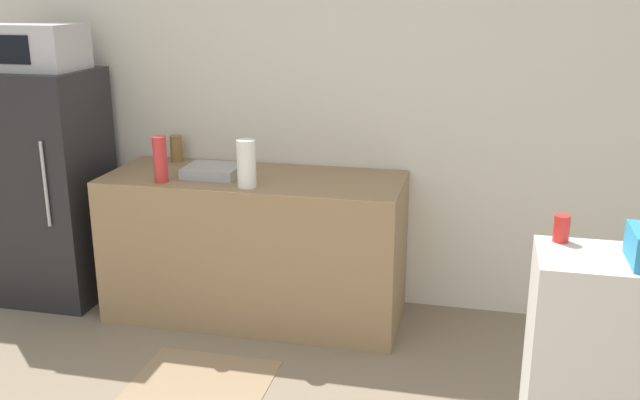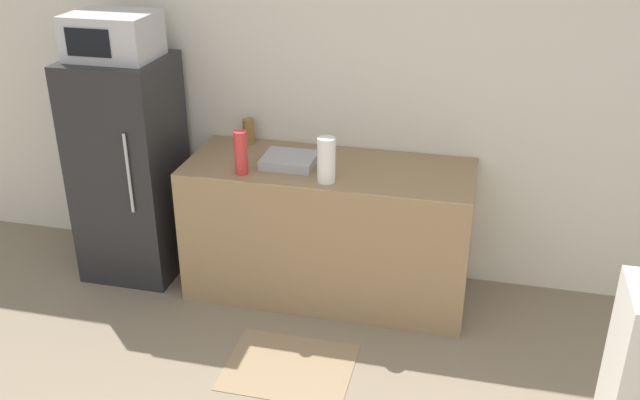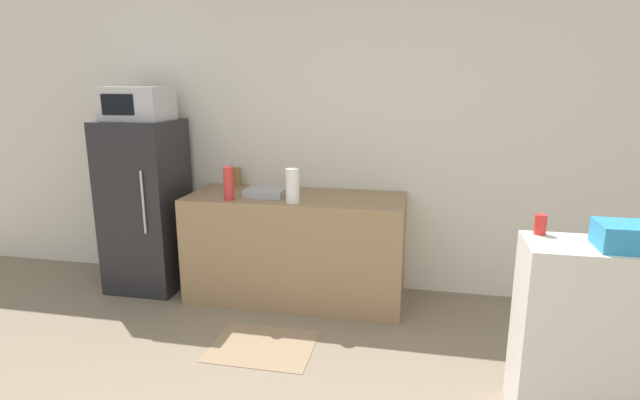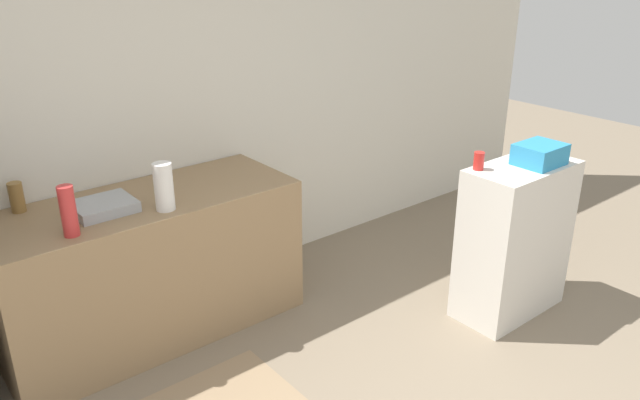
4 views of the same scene
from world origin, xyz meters
name	(u,v)px [view 3 (image 3 of 4)]	position (x,y,z in m)	size (l,w,h in m)	color
wall_back	(315,141)	(0.00, 2.92, 1.30)	(8.00, 0.06, 2.60)	silver
refrigerator	(146,205)	(-1.44, 2.52, 0.74)	(0.61, 0.62, 1.49)	#232326
microwave	(137,104)	(-1.44, 2.52, 1.63)	(0.52, 0.41, 0.28)	#BCBCC1
counter	(296,247)	(-0.09, 2.53, 0.45)	(1.79, 0.70, 0.89)	#937551
sink_basin	(266,192)	(-0.33, 2.50, 0.92)	(0.32, 0.28, 0.06)	#9EA3A8
bottle_tall	(229,183)	(-0.57, 2.30, 1.02)	(0.08, 0.08, 0.27)	red
bottle_short	(237,177)	(-0.69, 2.79, 0.97)	(0.08, 0.08, 0.17)	olive
shelf_cabinet	(591,337)	(1.83, 1.29, 0.51)	(0.75, 0.38, 1.01)	silver
basket	(628,237)	(1.92, 1.24, 1.07)	(0.29, 0.23, 0.13)	#2D8EC6
jar	(540,224)	(1.56, 1.42, 1.06)	(0.06, 0.06, 0.11)	red
paper_towel_roll	(293,186)	(-0.05, 2.31, 1.03)	(0.11, 0.11, 0.27)	white
kitchen_rug	(263,345)	(-0.12, 1.68, 0.00)	(0.71, 0.58, 0.01)	#937A5B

